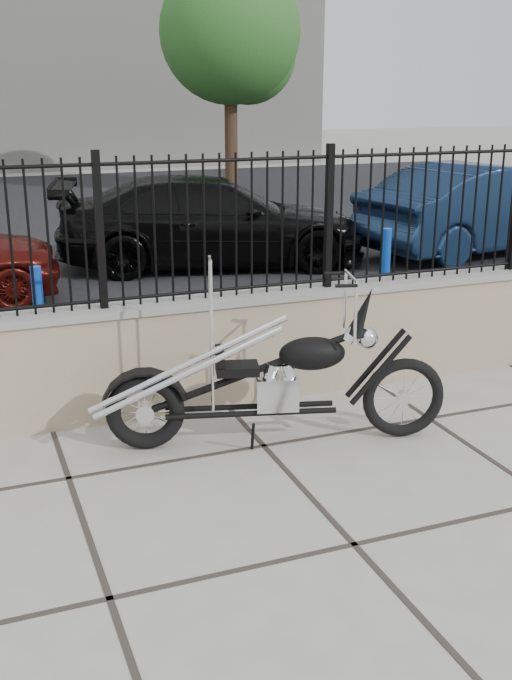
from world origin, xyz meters
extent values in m
plane|color=#99968E|center=(0.00, 0.00, 0.00)|extent=(90.00, 90.00, 0.00)
plane|color=black|center=(0.00, 12.50, 0.00)|extent=(30.00, 30.00, 0.00)
cube|color=gray|center=(0.00, 2.50, 0.48)|extent=(14.00, 0.36, 0.96)
cube|color=black|center=(0.00, 2.50, 1.56)|extent=(14.00, 0.08, 1.20)
imported|color=black|center=(1.67, 7.91, 0.69)|extent=(5.05, 2.92, 1.38)
imported|color=#10203A|center=(6.22, 7.23, 0.74)|extent=(4.70, 2.31, 1.48)
cylinder|color=#0C15C1|center=(-1.34, 4.40, 0.47)|extent=(0.14, 0.14, 0.94)
cylinder|color=#0E28D9|center=(3.03, 4.94, 0.48)|extent=(0.14, 0.14, 0.97)
cylinder|color=#382619|center=(4.82, 15.98, 1.63)|extent=(0.33, 0.33, 3.27)
sphere|color=#2B6A27|center=(4.82, 15.98, 4.14)|extent=(3.49, 3.49, 3.49)
camera|label=1|loc=(-2.08, -3.74, 2.67)|focal=42.00mm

